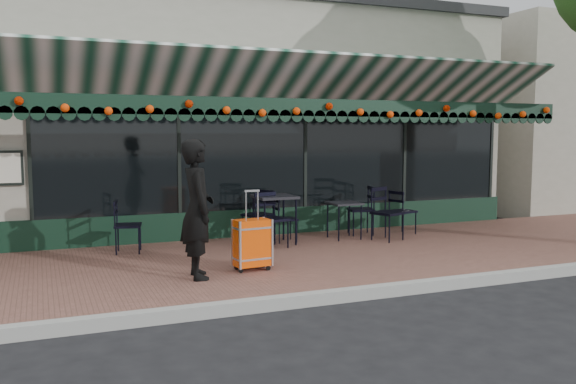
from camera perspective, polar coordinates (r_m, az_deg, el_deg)
name	(u,v)px	position (r m, az deg, el deg)	size (l,w,h in m)	color
ground	(331,301)	(7.61, 4.07, -10.11)	(80.00, 80.00, 0.00)	black
sidewalk	(273,262)	(9.37, -1.39, -6.61)	(18.00, 4.00, 0.15)	brown
curb	(334,296)	(7.52, 4.35, -9.71)	(18.00, 0.16, 0.15)	#9E9E99
restaurant_building	(186,123)	(14.76, -9.57, 6.38)	(12.00, 9.60, 4.50)	gray
woman	(197,209)	(8.04, -8.48, -1.59)	(0.66, 0.44, 1.82)	black
suitcase	(252,244)	(8.48, -3.37, -4.85)	(0.51, 0.32, 1.11)	#F54B07
cafe_table_a	(344,206)	(10.97, 5.29, -1.31)	(0.53, 0.53, 0.66)	black
cafe_table_b	(274,200)	(10.41, -1.28, -0.78)	(0.68, 0.68, 0.83)	black
chair_a_left	(361,210)	(11.44, 6.82, -1.69)	(0.46, 0.46, 0.92)	black
chair_a_right	(403,212)	(11.63, 10.69, -1.83)	(0.42, 0.42, 0.84)	black
chair_a_front	(388,214)	(10.91, 9.30, -2.00)	(0.48, 0.48, 0.95)	black
chair_b_left	(258,215)	(10.69, -2.84, -2.20)	(0.46, 0.46, 0.91)	black
chair_b_right	(285,220)	(10.64, -0.27, -2.59)	(0.39, 0.39, 0.78)	black
chair_b_front	(272,220)	(10.08, -1.52, -2.62)	(0.46, 0.46, 0.93)	black
chair_solo	(128,226)	(10.00, -14.74, -3.10)	(0.43, 0.43, 0.85)	black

